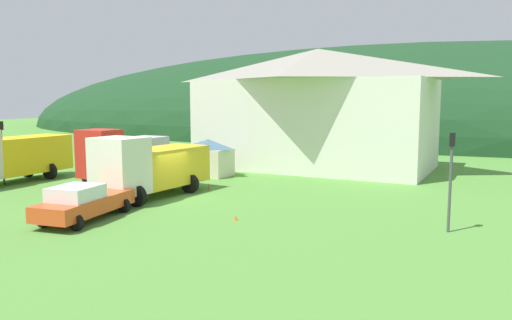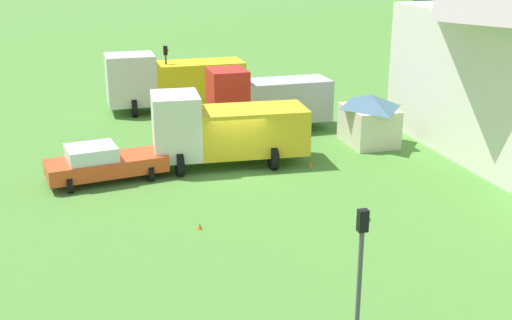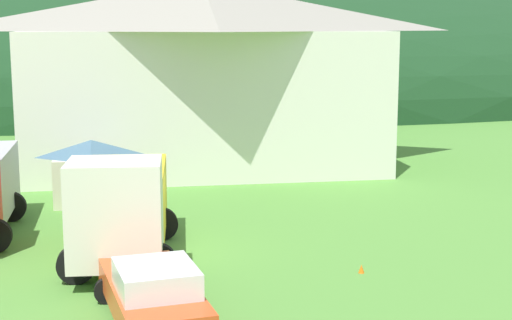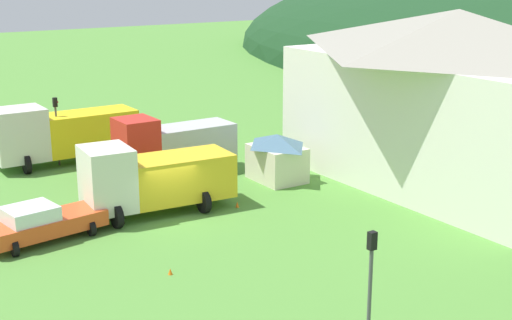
{
  "view_description": "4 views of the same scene",
  "coord_description": "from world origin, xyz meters",
  "px_view_note": "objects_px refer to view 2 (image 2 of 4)",
  "views": [
    {
      "loc": [
        16.44,
        -22.3,
        5.54
      ],
      "look_at": [
        2.91,
        4.27,
        1.82
      ],
      "focal_mm": 35.16,
      "sensor_mm": 36.0,
      "label": 1
    },
    {
      "loc": [
        27.16,
        -6.86,
        10.11
      ],
      "look_at": [
        2.57,
        0.1,
        1.46
      ],
      "focal_mm": 45.58,
      "sensor_mm": 36.0,
      "label": 2
    },
    {
      "loc": [
        -1.18,
        -24.04,
        7.21
      ],
      "look_at": [
        3.48,
        3.66,
        2.31
      ],
      "focal_mm": 54.49,
      "sensor_mm": 36.0,
      "label": 3
    },
    {
      "loc": [
        29.12,
        -14.18,
        11.69
      ],
      "look_at": [
        -0.05,
        4.65,
        2.2
      ],
      "focal_mm": 50.95,
      "sensor_mm": 36.0,
      "label": 4
    }
  ],
  "objects_px": {
    "traffic_cone_mid_row": "(200,229)",
    "traffic_cone_near_pickup": "(310,167)",
    "play_shed_cream": "(369,118)",
    "traffic_light_east": "(360,271)",
    "flatbed_truck_yellow": "(170,80)",
    "service_pickup_orange": "(103,163)",
    "heavy_rig_striped": "(222,128)",
    "traffic_light_west": "(166,71)",
    "crane_truck_red": "(264,99)"
  },
  "relations": [
    {
      "from": "traffic_cone_mid_row",
      "to": "traffic_cone_near_pickup",
      "type": "bearing_deg",
      "value": 130.45
    },
    {
      "from": "heavy_rig_striped",
      "to": "service_pickup_orange",
      "type": "distance_m",
      "value": 5.69
    },
    {
      "from": "heavy_rig_striped",
      "to": "service_pickup_orange",
      "type": "height_order",
      "value": "heavy_rig_striped"
    },
    {
      "from": "crane_truck_red",
      "to": "play_shed_cream",
      "type": "bearing_deg",
      "value": 139.36
    },
    {
      "from": "flatbed_truck_yellow",
      "to": "service_pickup_orange",
      "type": "relative_size",
      "value": 1.56
    },
    {
      "from": "play_shed_cream",
      "to": "traffic_cone_mid_row",
      "type": "xyz_separation_m",
      "value": [
        8.14,
        -10.59,
        -1.35
      ]
    },
    {
      "from": "crane_truck_red",
      "to": "flatbed_truck_yellow",
      "type": "bearing_deg",
      "value": -55.53
    },
    {
      "from": "crane_truck_red",
      "to": "traffic_light_east",
      "type": "distance_m",
      "value": 21.16
    },
    {
      "from": "service_pickup_orange",
      "to": "traffic_cone_near_pickup",
      "type": "distance_m",
      "value": 9.49
    },
    {
      "from": "service_pickup_orange",
      "to": "traffic_light_east",
      "type": "bearing_deg",
      "value": 100.93
    },
    {
      "from": "play_shed_cream",
      "to": "traffic_light_east",
      "type": "height_order",
      "value": "traffic_light_east"
    },
    {
      "from": "flatbed_truck_yellow",
      "to": "traffic_cone_mid_row",
      "type": "distance_m",
      "value": 18.27
    },
    {
      "from": "service_pickup_orange",
      "to": "traffic_cone_mid_row",
      "type": "height_order",
      "value": "service_pickup_orange"
    },
    {
      "from": "crane_truck_red",
      "to": "traffic_light_west",
      "type": "xyz_separation_m",
      "value": [
        -5.85,
        -4.52,
        0.69
      ]
    },
    {
      "from": "play_shed_cream",
      "to": "traffic_cone_near_pickup",
      "type": "relative_size",
      "value": 5.49
    },
    {
      "from": "flatbed_truck_yellow",
      "to": "service_pickup_orange",
      "type": "height_order",
      "value": "flatbed_truck_yellow"
    },
    {
      "from": "flatbed_truck_yellow",
      "to": "traffic_light_west",
      "type": "xyz_separation_m",
      "value": [
        0.26,
        -0.23,
        0.61
      ]
    },
    {
      "from": "traffic_cone_near_pickup",
      "to": "flatbed_truck_yellow",
      "type": "bearing_deg",
      "value": -159.99
    },
    {
      "from": "flatbed_truck_yellow",
      "to": "traffic_cone_near_pickup",
      "type": "relative_size",
      "value": 14.33
    },
    {
      "from": "heavy_rig_striped",
      "to": "traffic_cone_mid_row",
      "type": "distance_m",
      "value": 7.57
    },
    {
      "from": "crane_truck_red",
      "to": "traffic_light_west",
      "type": "distance_m",
      "value": 7.42
    },
    {
      "from": "play_shed_cream",
      "to": "traffic_light_east",
      "type": "relative_size",
      "value": 0.78
    },
    {
      "from": "crane_truck_red",
      "to": "heavy_rig_striped",
      "type": "height_order",
      "value": "crane_truck_red"
    },
    {
      "from": "traffic_cone_mid_row",
      "to": "traffic_light_east",
      "type": "bearing_deg",
      "value": 14.49
    },
    {
      "from": "flatbed_truck_yellow",
      "to": "heavy_rig_striped",
      "type": "xyz_separation_m",
      "value": [
        11.17,
        0.76,
        -0.12
      ]
    },
    {
      "from": "crane_truck_red",
      "to": "traffic_cone_near_pickup",
      "type": "distance_m",
      "value": 6.83
    },
    {
      "from": "play_shed_cream",
      "to": "traffic_cone_near_pickup",
      "type": "distance_m",
      "value": 5.22
    },
    {
      "from": "traffic_light_east",
      "to": "heavy_rig_striped",
      "type": "bearing_deg",
      "value": 179.27
    },
    {
      "from": "traffic_light_west",
      "to": "traffic_light_east",
      "type": "relative_size",
      "value": 0.98
    },
    {
      "from": "play_shed_cream",
      "to": "crane_truck_red",
      "type": "height_order",
      "value": "crane_truck_red"
    },
    {
      "from": "crane_truck_red",
      "to": "service_pickup_orange",
      "type": "distance_m",
      "value": 10.82
    },
    {
      "from": "traffic_light_west",
      "to": "traffic_light_east",
      "type": "height_order",
      "value": "traffic_light_east"
    },
    {
      "from": "flatbed_truck_yellow",
      "to": "traffic_cone_near_pickup",
      "type": "distance_m",
      "value": 13.63
    },
    {
      "from": "flatbed_truck_yellow",
      "to": "service_pickup_orange",
      "type": "xyz_separation_m",
      "value": [
        11.9,
        -4.8,
        -1.06
      ]
    },
    {
      "from": "traffic_light_east",
      "to": "traffic_cone_near_pickup",
      "type": "xyz_separation_m",
      "value": [
        -14.24,
        4.06,
        -2.54
      ]
    },
    {
      "from": "traffic_cone_mid_row",
      "to": "service_pickup_orange",
      "type": "bearing_deg",
      "value": -153.56
    },
    {
      "from": "heavy_rig_striped",
      "to": "traffic_light_west",
      "type": "height_order",
      "value": "traffic_light_west"
    },
    {
      "from": "heavy_rig_striped",
      "to": "traffic_light_west",
      "type": "bearing_deg",
      "value": -80.62
    },
    {
      "from": "flatbed_truck_yellow",
      "to": "crane_truck_red",
      "type": "bearing_deg",
      "value": 124.56
    },
    {
      "from": "play_shed_cream",
      "to": "traffic_light_east",
      "type": "xyz_separation_m",
      "value": [
        16.97,
        -8.3,
        1.18
      ]
    },
    {
      "from": "heavy_rig_striped",
      "to": "traffic_cone_near_pickup",
      "type": "xyz_separation_m",
      "value": [
        1.52,
        3.86,
        -1.77
      ]
    },
    {
      "from": "traffic_light_west",
      "to": "service_pickup_orange",
      "type": "bearing_deg",
      "value": -21.45
    },
    {
      "from": "traffic_light_west",
      "to": "traffic_light_east",
      "type": "bearing_deg",
      "value": 1.7
    },
    {
      "from": "traffic_cone_near_pickup",
      "to": "traffic_cone_mid_row",
      "type": "height_order",
      "value": "traffic_cone_near_pickup"
    },
    {
      "from": "flatbed_truck_yellow",
      "to": "service_pickup_orange",
      "type": "bearing_deg",
      "value": 67.5
    },
    {
      "from": "heavy_rig_striped",
      "to": "service_pickup_orange",
      "type": "bearing_deg",
      "value": 11.66
    },
    {
      "from": "traffic_light_west",
      "to": "traffic_cone_mid_row",
      "type": "bearing_deg",
      "value": -4.78
    },
    {
      "from": "flatbed_truck_yellow",
      "to": "heavy_rig_striped",
      "type": "height_order",
      "value": "flatbed_truck_yellow"
    },
    {
      "from": "flatbed_truck_yellow",
      "to": "traffic_light_east",
      "type": "xyz_separation_m",
      "value": [
        26.93,
        0.56,
        0.65
      ]
    },
    {
      "from": "play_shed_cream",
      "to": "traffic_light_west",
      "type": "distance_m",
      "value": 13.34
    }
  ]
}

